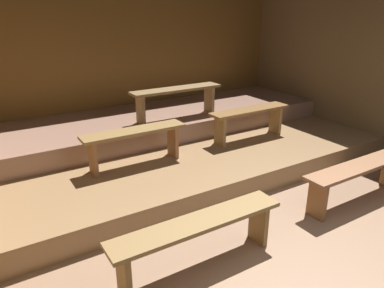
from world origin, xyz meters
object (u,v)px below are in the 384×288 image
at_px(bench_floor_left, 198,231).
at_px(bench_floor_right, 359,173).
at_px(bench_middle_center, 177,95).
at_px(bench_lower_right, 250,116).
at_px(bench_lower_left, 135,138).

xyz_separation_m(bench_floor_left, bench_floor_right, (2.25, 0.00, 0.00)).
height_order(bench_floor_left, bench_middle_center, bench_middle_center).
bearing_deg(bench_lower_right, bench_floor_right, -84.07).
distance_m(bench_floor_left, bench_lower_right, 2.75).
bearing_deg(bench_floor_left, bench_lower_left, 84.07).
xyz_separation_m(bench_lower_left, bench_lower_right, (1.88, 0.00, 0.00)).
height_order(bench_floor_right, bench_lower_left, bench_lower_left).
bearing_deg(bench_floor_right, bench_lower_right, 95.93).
bearing_deg(bench_floor_right, bench_floor_left, 180.00).
bearing_deg(bench_floor_left, bench_lower_right, 40.81).
bearing_deg(bench_lower_left, bench_floor_right, -40.81).
bearing_deg(bench_floor_right, bench_lower_left, 139.19).
xyz_separation_m(bench_lower_right, bench_middle_center, (-0.86, 0.72, 0.29)).
xyz_separation_m(bench_floor_left, bench_lower_left, (0.19, 1.79, 0.27)).
distance_m(bench_floor_left, bench_floor_right, 2.25).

